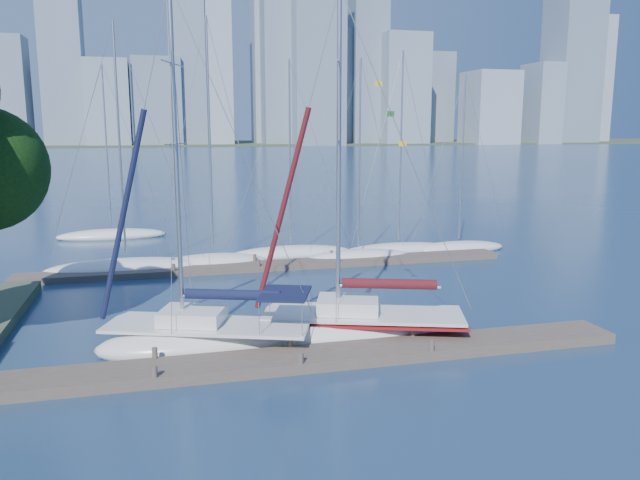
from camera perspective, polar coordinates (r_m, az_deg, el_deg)
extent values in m
plane|color=#172F4B|center=(23.42, -2.25, -11.33)|extent=(700.00, 700.00, 0.00)
cube|color=#483D35|center=(23.35, -2.25, -10.88)|extent=(26.00, 2.00, 0.40)
cube|color=#483D35|center=(38.80, -4.35, -2.34)|extent=(30.00, 1.80, 0.36)
cube|color=#38472D|center=(341.45, -13.77, 8.51)|extent=(800.00, 100.00, 1.50)
ellipsoid|color=white|center=(25.37, -10.18, -9.16)|extent=(9.04, 5.58, 1.51)
cube|color=white|center=(25.15, -10.23, -7.65)|extent=(8.37, 5.15, 0.12)
cube|color=white|center=(25.21, -11.59, -6.81)|extent=(2.89, 2.54, 0.55)
cylinder|color=silver|center=(24.29, -13.01, 7.06)|extent=(0.18, 0.18, 12.73)
cylinder|color=silver|center=(24.57, -7.99, -5.20)|extent=(3.86, 1.48, 0.10)
cylinder|color=black|center=(24.54, -8.00, -4.98)|extent=(3.66, 1.66, 0.40)
cube|color=black|center=(24.12, -3.22, -4.91)|extent=(2.52, 2.87, 0.08)
ellipsoid|color=white|center=(26.37, 3.92, -8.25)|extent=(9.35, 5.65, 1.56)
cube|color=white|center=(26.15, 3.94, -6.73)|extent=(8.66, 5.22, 0.12)
cube|color=white|center=(26.06, 2.57, -5.95)|extent=(2.98, 2.60, 0.57)
cylinder|color=silver|center=(25.07, 1.73, 7.63)|extent=(0.19, 0.19, 12.86)
cylinder|color=silver|center=(25.84, 6.34, -4.23)|extent=(4.01, 1.47, 0.10)
cylinder|color=#511117|center=(25.81, 6.35, -4.01)|extent=(3.80, 1.66, 0.42)
cube|color=maroon|center=(26.20, 3.94, -7.10)|extent=(8.87, 5.39, 0.10)
ellipsoid|color=white|center=(39.42, -17.27, -2.51)|extent=(9.86, 5.61, 1.25)
cylinder|color=silver|center=(38.52, -17.87, 8.59)|extent=(0.14, 0.14, 13.37)
ellipsoid|color=white|center=(39.89, -9.70, -2.06)|extent=(6.77, 2.43, 1.17)
cylinder|color=silver|center=(39.00, -10.05, 9.31)|extent=(0.13, 0.13, 14.04)
ellipsoid|color=white|center=(42.26, -2.69, -1.25)|extent=(8.45, 2.40, 1.09)
cylinder|color=silver|center=(41.45, -2.77, 7.95)|extent=(0.12, 0.12, 11.94)
ellipsoid|color=white|center=(41.13, 3.53, -1.59)|extent=(7.38, 3.57, 1.06)
cylinder|color=silver|center=(40.29, 3.64, 7.82)|extent=(0.12, 0.12, 11.91)
ellipsoid|color=white|center=(43.81, 7.19, -0.93)|extent=(8.29, 4.44, 1.03)
cylinder|color=silver|center=(43.01, 7.41, 8.39)|extent=(0.11, 0.11, 12.68)
ellipsoid|color=white|center=(45.24, 12.56, -0.74)|extent=(7.00, 2.54, 1.02)
cylinder|color=silver|center=(44.49, 12.88, 7.34)|extent=(0.11, 0.11, 11.26)
ellipsoid|color=white|center=(51.95, -18.49, 0.39)|extent=(8.55, 3.26, 1.08)
cylinder|color=silver|center=(51.28, -18.93, 8.07)|extent=(0.12, 0.12, 12.35)
cube|color=slate|center=(316.00, -26.90, 11.97)|extent=(19.81, 17.63, 48.20)
cube|color=gray|center=(333.70, -22.24, 11.36)|extent=(15.44, 17.61, 38.94)
cube|color=gray|center=(307.17, -18.78, 11.74)|extent=(19.15, 19.81, 39.01)
cube|color=slate|center=(308.21, -14.64, 12.09)|extent=(22.02, 16.86, 40.59)
cube|color=gray|center=(313.10, -9.93, 15.20)|extent=(19.02, 14.99, 72.92)
cube|color=gray|center=(332.12, -4.71, 15.27)|extent=(16.54, 17.46, 75.81)
cube|color=slate|center=(310.67, -0.25, 15.86)|extent=(24.27, 18.95, 78.08)
cube|color=gray|center=(330.88, 2.58, 13.71)|extent=(13.02, 17.11, 57.43)
cube|color=gray|center=(324.61, 7.61, 13.45)|extent=(22.72, 18.80, 54.56)
cube|color=slate|center=(364.25, 10.48, 12.61)|extent=(15.95, 17.52, 49.39)
cube|color=gray|center=(344.50, 15.25, 11.55)|extent=(23.78, 23.94, 37.23)
cube|color=gray|center=(360.53, 19.55, 11.63)|extent=(14.12, 21.38, 41.97)
cube|color=slate|center=(375.63, 22.04, 14.89)|extent=(23.98, 23.60, 87.60)
cube|color=gray|center=(406.71, 23.50, 13.24)|extent=(18.26, 17.08, 71.43)
cube|color=slate|center=(318.42, -22.79, 19.12)|extent=(17.88, 18.00, 123.85)
cube|color=slate|center=(314.71, -12.20, 18.02)|extent=(16.65, 18.00, 104.83)
cube|color=slate|center=(320.52, -3.71, 18.78)|extent=(17.92, 18.00, 112.66)
cube|color=slate|center=(329.86, 4.32, 15.62)|extent=(17.76, 18.00, 79.35)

